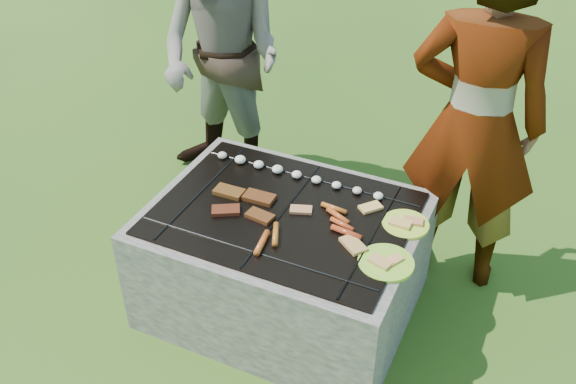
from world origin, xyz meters
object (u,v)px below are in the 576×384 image
at_px(plate_far, 405,224).
at_px(bystander, 222,58).
at_px(plate_near, 386,263).
at_px(cook, 475,124).
at_px(fire_pit, 284,263).

height_order(plate_far, bystander, bystander).
bearing_deg(bystander, plate_near, -25.69).
bearing_deg(cook, plate_far, 66.03).
relative_size(cook, bystander, 1.06).
bearing_deg(bystander, plate_far, -17.04).
xyz_separation_m(plate_near, bystander, (-1.41, 1.06, 0.27)).
bearing_deg(plate_near, bystander, 143.16).
relative_size(plate_near, bystander, 0.17).
distance_m(fire_pit, bystander, 1.39).
distance_m(fire_pit, plate_far, 0.67).
distance_m(plate_far, bystander, 1.62).
height_order(fire_pit, cook, cook).
bearing_deg(bystander, cook, 1.55).
relative_size(plate_far, cook, 0.15).
bearing_deg(fire_pit, plate_far, 16.22).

